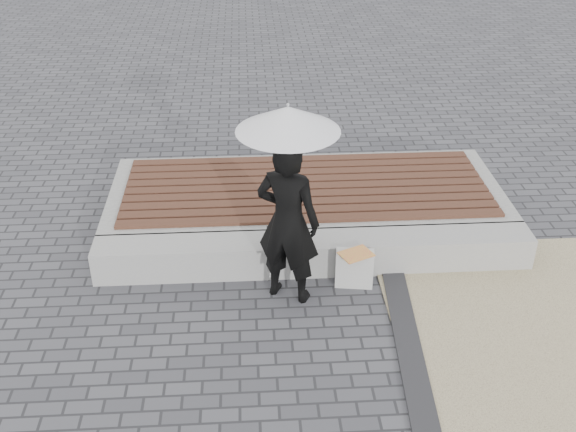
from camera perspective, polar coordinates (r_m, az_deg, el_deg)
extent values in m
plane|color=#4D4D52|center=(6.77, 3.51, -12.02)|extent=(80.00, 80.00, 0.00)
cube|color=#29292C|center=(6.53, 10.80, -14.41)|extent=(0.61, 5.20, 0.04)
cube|color=#A5A4A0|center=(7.90, 2.23, -3.07)|extent=(5.00, 0.45, 0.40)
cube|color=#ACACA6|center=(8.92, 1.49, 1.21)|extent=(5.00, 2.00, 0.40)
imported|color=black|center=(7.07, 0.00, -0.49)|extent=(0.80, 0.69, 1.86)
cylinder|color=silver|center=(6.82, 0.00, 3.16)|extent=(0.02, 0.02, 1.01)
cone|color=white|center=(6.55, 0.00, 8.05)|extent=(1.01, 1.01, 0.25)
sphere|color=silver|center=(6.50, 0.00, 9.20)|extent=(0.03, 0.03, 0.03)
cube|color=black|center=(7.56, -0.29, -1.77)|extent=(0.39, 0.19, 0.26)
cube|color=silver|center=(7.64, 5.52, -4.34)|extent=(0.44, 0.24, 0.44)
cube|color=#DB2E3F|center=(7.48, 5.66, -3.16)|extent=(0.41, 0.37, 0.01)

